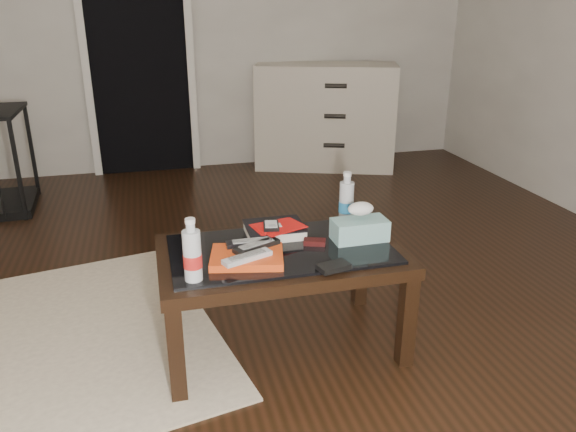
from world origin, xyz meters
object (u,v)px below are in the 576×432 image
object	(u,v)px
coffee_table	(281,262)
tissue_box	(360,230)
dresser	(325,116)
water_bottle_right	(347,198)
water_bottle_left	(192,250)
textbook	(275,230)

from	to	relation	value
coffee_table	tissue_box	bearing A→B (deg)	0.36
coffee_table	dresser	distance (m)	2.86
dresser	water_bottle_right	distance (m)	2.55
water_bottle_left	water_bottle_right	distance (m)	0.83
water_bottle_left	water_bottle_right	size ratio (longest dim) A/B	1.00
dresser	water_bottle_right	size ratio (longest dim) A/B	5.45
textbook	water_bottle_left	size ratio (longest dim) A/B	1.05
textbook	water_bottle_left	distance (m)	0.51
tissue_box	water_bottle_left	bearing A→B (deg)	-165.87
water_bottle_left	dresser	bearing A→B (deg)	63.50
tissue_box	water_bottle_right	bearing A→B (deg)	85.62
dresser	water_bottle_right	bearing A→B (deg)	-86.26
coffee_table	water_bottle_left	bearing A→B (deg)	-152.95
dresser	water_bottle_right	world-z (taller)	dresser
dresser	water_bottle_left	size ratio (longest dim) A/B	5.45
water_bottle_right	coffee_table	bearing A→B (deg)	-149.89
dresser	textbook	world-z (taller)	dresser
water_bottle_left	tissue_box	distance (m)	0.74
textbook	tissue_box	distance (m)	0.36
water_bottle_left	textbook	bearing A→B (deg)	41.24
water_bottle_right	tissue_box	distance (m)	0.22
textbook	dresser	bearing A→B (deg)	67.99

